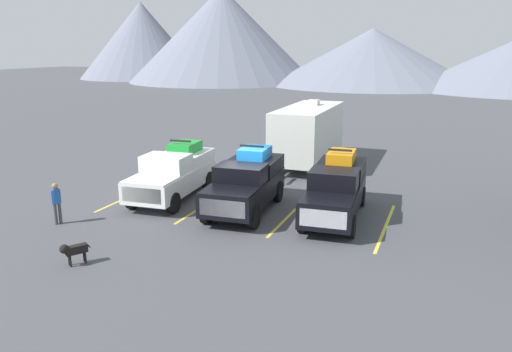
% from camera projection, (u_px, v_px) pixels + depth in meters
% --- Properties ---
extents(ground_plane, '(240.00, 240.00, 0.00)m').
position_uv_depth(ground_plane, '(246.00, 210.00, 20.71)').
color(ground_plane, '#47474C').
extents(pickup_truck_a, '(2.53, 5.54, 2.50)m').
position_uv_depth(pickup_truck_a, '(174.00, 172.00, 22.17)').
color(pickup_truck_a, white).
rests_on(pickup_truck_a, ground).
extents(pickup_truck_b, '(2.54, 5.40, 2.62)m').
position_uv_depth(pickup_truck_b, '(246.00, 182.00, 20.43)').
color(pickup_truck_b, black).
rests_on(pickup_truck_b, ground).
extents(pickup_truck_c, '(2.42, 5.78, 2.61)m').
position_uv_depth(pickup_truck_c, '(336.00, 188.00, 19.66)').
color(pickup_truck_c, black).
rests_on(pickup_truck_c, ground).
extents(lot_stripe_a, '(0.12, 5.50, 0.01)m').
position_uv_depth(lot_stripe_a, '(134.00, 194.00, 22.83)').
color(lot_stripe_a, gold).
rests_on(lot_stripe_a, ground).
extents(lot_stripe_b, '(0.12, 5.50, 0.01)m').
position_uv_depth(lot_stripe_b, '(207.00, 204.00, 21.47)').
color(lot_stripe_b, gold).
rests_on(lot_stripe_b, ground).
extents(lot_stripe_c, '(0.12, 5.50, 0.01)m').
position_uv_depth(lot_stripe_c, '(290.00, 214.00, 20.11)').
color(lot_stripe_c, gold).
rests_on(lot_stripe_c, ground).
extents(lot_stripe_d, '(0.12, 5.50, 0.01)m').
position_uv_depth(lot_stripe_d, '(386.00, 227.00, 18.75)').
color(lot_stripe_d, gold).
rests_on(lot_stripe_d, ground).
extents(camper_trailer_a, '(2.69, 8.47, 3.64)m').
position_uv_depth(camper_trailer_a, '(308.00, 132.00, 28.21)').
color(camper_trailer_a, silver).
rests_on(camper_trailer_a, ground).
extents(person_a, '(0.28, 0.33, 1.64)m').
position_uv_depth(person_a, '(56.00, 201.00, 18.81)').
color(person_a, '#3F3F42').
rests_on(person_a, ground).
extents(dog, '(0.61, 0.84, 0.75)m').
position_uv_depth(dog, '(72.00, 250.00, 15.32)').
color(dog, black).
rests_on(dog, ground).
extents(mountain_ridge, '(152.25, 38.67, 17.67)m').
position_uv_depth(mountain_ridge, '(379.00, 46.00, 86.12)').
color(mountain_ridge, slate).
rests_on(mountain_ridge, ground).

